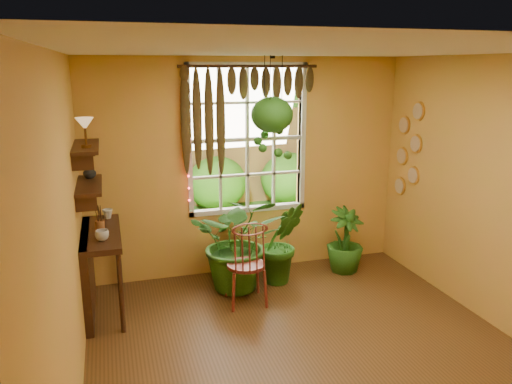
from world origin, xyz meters
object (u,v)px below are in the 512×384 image
counter_ledge (92,263)px  potted_plant_mid (281,243)px  hanging_basket (272,119)px  potted_plant_left (239,241)px  windsor_chair (247,276)px

counter_ledge → potted_plant_mid: size_ratio=1.19×
hanging_basket → counter_ledge: bearing=-172.6°
potted_plant_left → counter_ledge: bearing=-176.3°
counter_ledge → potted_plant_left: bearing=3.7°
windsor_chair → potted_plant_left: 0.49m
potted_plant_left → windsor_chair: bearing=-93.8°
potted_plant_mid → hanging_basket: (-0.09, 0.14, 1.48)m
windsor_chair → potted_plant_mid: (0.56, 0.44, 0.18)m
windsor_chair → potted_plant_left: bearing=88.9°
counter_ledge → potted_plant_mid: (2.18, 0.13, -0.05)m
windsor_chair → potted_plant_left: size_ratio=0.96×
counter_ledge → windsor_chair: windsor_chair is taller
counter_ledge → potted_plant_left: size_ratio=1.01×
counter_ledge → hanging_basket: (2.09, 0.27, 1.43)m
counter_ledge → windsor_chair: bearing=-10.8°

